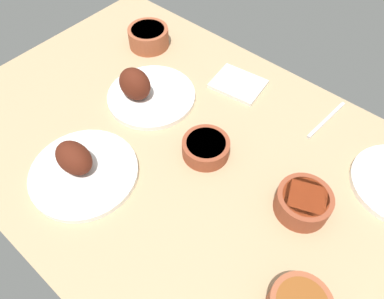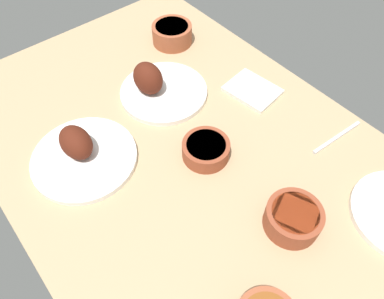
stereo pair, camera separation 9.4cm
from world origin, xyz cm
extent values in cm
cube|color=tan|center=(0.00, 0.00, 2.00)|extent=(140.00, 90.00, 4.00)
cylinder|color=white|center=(-22.72, 7.89, 4.80)|extent=(25.95, 25.95, 1.60)
ellipsoid|color=#511E11|center=(-25.71, 4.81, 9.98)|extent=(9.94, 7.83, 9.51)
cylinder|color=white|center=(-16.28, -22.65, 4.80)|extent=(27.14, 27.14, 1.60)
ellipsoid|color=#511E11|center=(-18.56, -22.64, 9.20)|extent=(10.56, 7.51, 7.83)
cylinder|color=brown|center=(2.52, 2.56, 6.31)|extent=(12.37, 12.37, 4.61)
cylinder|color=#DBCC7A|center=(2.52, 2.56, 8.11)|extent=(10.14, 10.14, 1.00)
cylinder|color=brown|center=(29.87, 4.57, 6.92)|extent=(12.79, 12.79, 5.83)
cylinder|color=#9E3314|center=(29.87, 4.57, 9.33)|extent=(10.49, 10.49, 1.00)
cylinder|color=#A35133|center=(-41.28, 25.54, 7.17)|extent=(13.36, 13.36, 6.35)
cylinder|color=#4C192D|center=(-41.28, 25.54, 9.85)|extent=(10.96, 10.96, 1.00)
cube|color=white|center=(-6.51, 29.12, 4.60)|extent=(16.40, 13.85, 1.20)
cube|color=silver|center=(21.03, 33.80, 4.40)|extent=(2.19, 18.11, 0.80)
camera|label=1|loc=(37.18, -42.99, 80.76)|focal=33.93mm
camera|label=2|loc=(43.74, -36.29, 80.76)|focal=33.93mm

